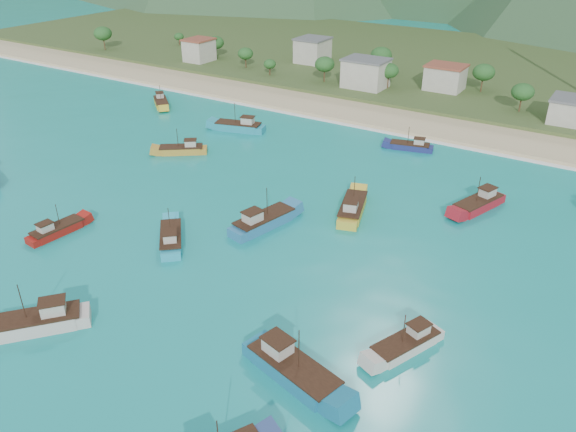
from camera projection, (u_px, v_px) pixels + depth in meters
The scene contains 18 objects.
ground at pixel (249, 303), 72.05m from camera, with size 600.00×600.00×0.00m, color #0D7D93.
beach at pixel (447, 129), 130.90m from camera, with size 400.00×18.00×1.20m, color beige.
land at pixel (510, 74), 176.34m from camera, with size 400.00×110.00×2.40m, color #385123.
surf_line at pixel (433, 141), 123.82m from camera, with size 400.00×2.50×0.08m, color white.
village at pixel (506, 90), 142.21m from camera, with size 204.48×30.82×7.40m.
vegetation at pixel (488, 84), 145.67m from camera, with size 271.20×26.22×9.34m.
boat_1 at pixel (352, 209), 93.28m from camera, with size 6.71×12.06×6.84m.
boat_3 at pixel (479, 204), 94.97m from camera, with size 6.69×11.53×6.54m.
boat_5 at pixel (171, 239), 84.89m from camera, with size 9.11×9.59×6.04m.
boat_10 at pixel (36, 323), 67.14m from camera, with size 10.47×11.43×7.09m.
boat_12 at pixel (292, 370), 60.12m from camera, with size 13.01×6.70×7.38m.
boat_14 at pixel (406, 345), 64.12m from camera, with size 6.31×9.92×5.66m.
boat_15 at pixel (161, 103), 146.81m from camera, with size 9.61×8.77×5.95m.
boat_17 at pixel (239, 127), 129.49m from camera, with size 12.17×6.54×6.90m.
boat_23 at pixel (411, 147), 119.15m from camera, with size 9.48×4.80×5.38m.
boat_24 at pixel (57, 231), 87.39m from camera, with size 3.51×9.27×5.35m.
boat_25 at pixel (182, 150), 117.18m from camera, with size 9.73×8.30×5.88m.
boat_26 at pixel (263, 222), 89.31m from camera, with size 6.03×12.33×7.00m.
Camera 1 is at (35.31, -46.53, 43.93)m, focal length 35.00 mm.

